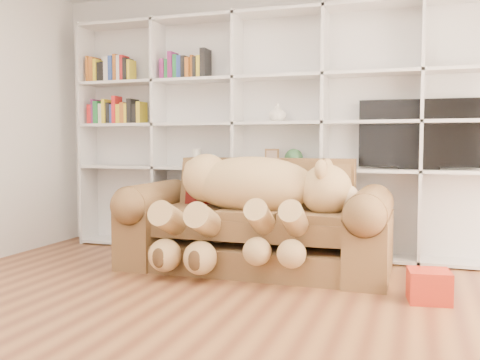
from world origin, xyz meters
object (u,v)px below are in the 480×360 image
(teddy_bear, at_px, (250,196))
(gift_box, at_px, (429,286))
(tv, at_px, (420,135))
(sofa, at_px, (256,227))

(teddy_bear, xyz_separation_m, gift_box, (1.43, -0.39, -0.55))
(teddy_bear, distance_m, gift_box, 1.58)
(gift_box, relative_size, tv, 0.26)
(sofa, relative_size, gift_box, 8.18)
(gift_box, height_order, tv, tv)
(teddy_bear, bearing_deg, gift_box, -8.57)
(tv, bearing_deg, sofa, -152.69)
(teddy_bear, height_order, tv, tv)
(sofa, distance_m, tv, 1.73)
(sofa, relative_size, tv, 2.12)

